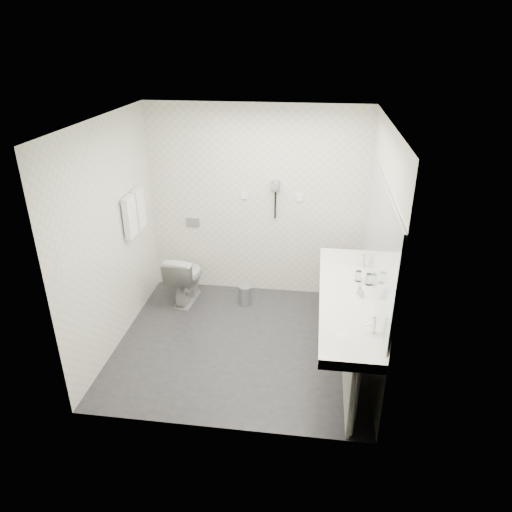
# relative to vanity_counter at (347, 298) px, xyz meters

# --- Properties ---
(floor) EXTENTS (2.80, 2.80, 0.00)m
(floor) POSITION_rel_vanity_counter_xyz_m (-1.12, 0.20, -0.80)
(floor) COLOR #28282D
(floor) RESTS_ON ground
(ceiling) EXTENTS (2.80, 2.80, 0.00)m
(ceiling) POSITION_rel_vanity_counter_xyz_m (-1.12, 0.20, 1.70)
(ceiling) COLOR white
(ceiling) RESTS_ON wall_back
(wall_back) EXTENTS (2.80, 0.00, 2.80)m
(wall_back) POSITION_rel_vanity_counter_xyz_m (-1.12, 1.50, 0.45)
(wall_back) COLOR silver
(wall_back) RESTS_ON floor
(wall_front) EXTENTS (2.80, 0.00, 2.80)m
(wall_front) POSITION_rel_vanity_counter_xyz_m (-1.12, -1.10, 0.45)
(wall_front) COLOR silver
(wall_front) RESTS_ON floor
(wall_left) EXTENTS (0.00, 2.60, 2.60)m
(wall_left) POSITION_rel_vanity_counter_xyz_m (-2.52, 0.20, 0.45)
(wall_left) COLOR silver
(wall_left) RESTS_ON floor
(wall_right) EXTENTS (0.00, 2.60, 2.60)m
(wall_right) POSITION_rel_vanity_counter_xyz_m (0.27, 0.20, 0.45)
(wall_right) COLOR silver
(wall_right) RESTS_ON floor
(vanity_counter) EXTENTS (0.55, 2.20, 0.10)m
(vanity_counter) POSITION_rel_vanity_counter_xyz_m (0.00, 0.00, 0.00)
(vanity_counter) COLOR white
(vanity_counter) RESTS_ON floor
(vanity_panel) EXTENTS (0.03, 2.15, 0.75)m
(vanity_panel) POSITION_rel_vanity_counter_xyz_m (0.02, 0.00, -0.42)
(vanity_panel) COLOR gray
(vanity_panel) RESTS_ON floor
(vanity_post_near) EXTENTS (0.06, 0.06, 0.75)m
(vanity_post_near) POSITION_rel_vanity_counter_xyz_m (0.05, -1.04, -0.42)
(vanity_post_near) COLOR silver
(vanity_post_near) RESTS_ON floor
(vanity_post_far) EXTENTS (0.06, 0.06, 0.75)m
(vanity_post_far) POSITION_rel_vanity_counter_xyz_m (0.05, 1.04, -0.42)
(vanity_post_far) COLOR silver
(vanity_post_far) RESTS_ON floor
(mirror) EXTENTS (0.02, 2.20, 1.05)m
(mirror) POSITION_rel_vanity_counter_xyz_m (0.26, 0.00, 0.65)
(mirror) COLOR #B2BCC6
(mirror) RESTS_ON wall_right
(basin_near) EXTENTS (0.40, 0.31, 0.05)m
(basin_near) POSITION_rel_vanity_counter_xyz_m (0.00, -0.65, 0.04)
(basin_near) COLOR white
(basin_near) RESTS_ON vanity_counter
(basin_far) EXTENTS (0.40, 0.31, 0.05)m
(basin_far) POSITION_rel_vanity_counter_xyz_m (0.00, 0.65, 0.04)
(basin_far) COLOR white
(basin_far) RESTS_ON vanity_counter
(faucet_near) EXTENTS (0.04, 0.04, 0.15)m
(faucet_near) POSITION_rel_vanity_counter_xyz_m (0.19, -0.65, 0.12)
(faucet_near) COLOR silver
(faucet_near) RESTS_ON vanity_counter
(faucet_far) EXTENTS (0.04, 0.04, 0.15)m
(faucet_far) POSITION_rel_vanity_counter_xyz_m (0.19, 0.65, 0.12)
(faucet_far) COLOR silver
(faucet_far) RESTS_ON vanity_counter
(soap_bottle_a) EXTENTS (0.04, 0.04, 0.09)m
(soap_bottle_a) POSITION_rel_vanity_counter_xyz_m (0.14, -0.04, 0.10)
(soap_bottle_a) COLOR white
(soap_bottle_a) RESTS_ON vanity_counter
(soap_bottle_c) EXTENTS (0.06, 0.06, 0.12)m
(soap_bottle_c) POSITION_rel_vanity_counter_xyz_m (0.11, 0.01, 0.11)
(soap_bottle_c) COLOR white
(soap_bottle_c) RESTS_ON vanity_counter
(glass_left) EXTENTS (0.07, 0.07, 0.12)m
(glass_left) POSITION_rel_vanity_counter_xyz_m (0.23, 0.23, 0.11)
(glass_left) COLOR silver
(glass_left) RESTS_ON vanity_counter
(glass_right) EXTENTS (0.08, 0.08, 0.12)m
(glass_right) POSITION_rel_vanity_counter_xyz_m (0.12, 0.30, 0.11)
(glass_right) COLOR silver
(glass_right) RESTS_ON vanity_counter
(toilet) EXTENTS (0.44, 0.70, 0.68)m
(toilet) POSITION_rel_vanity_counter_xyz_m (-2.00, 1.07, -0.46)
(toilet) COLOR white
(toilet) RESTS_ON floor
(flush_plate) EXTENTS (0.18, 0.02, 0.12)m
(flush_plate) POSITION_rel_vanity_counter_xyz_m (-1.98, 1.49, 0.15)
(flush_plate) COLOR #B2B5BA
(flush_plate) RESTS_ON wall_back
(pedal_bin) EXTENTS (0.23, 0.23, 0.25)m
(pedal_bin) POSITION_rel_vanity_counter_xyz_m (-1.21, 1.07, -0.68)
(pedal_bin) COLOR #B2B5BA
(pedal_bin) RESTS_ON floor
(bin_lid) EXTENTS (0.18, 0.18, 0.02)m
(bin_lid) POSITION_rel_vanity_counter_xyz_m (-1.21, 1.07, -0.55)
(bin_lid) COLOR #B2B5BA
(bin_lid) RESTS_ON pedal_bin
(towel_rail) EXTENTS (0.02, 0.62, 0.02)m
(towel_rail) POSITION_rel_vanity_counter_xyz_m (-2.47, 0.75, 0.75)
(towel_rail) COLOR silver
(towel_rail) RESTS_ON wall_left
(towel_near) EXTENTS (0.07, 0.24, 0.48)m
(towel_near) POSITION_rel_vanity_counter_xyz_m (-2.46, 0.61, 0.53)
(towel_near) COLOR white
(towel_near) RESTS_ON towel_rail
(towel_far) EXTENTS (0.07, 0.24, 0.48)m
(towel_far) POSITION_rel_vanity_counter_xyz_m (-2.46, 0.89, 0.53)
(towel_far) COLOR white
(towel_far) RESTS_ON towel_rail
(dryer_cradle) EXTENTS (0.10, 0.04, 0.14)m
(dryer_cradle) POSITION_rel_vanity_counter_xyz_m (-0.88, 1.47, 0.70)
(dryer_cradle) COLOR gray
(dryer_cradle) RESTS_ON wall_back
(dryer_barrel) EXTENTS (0.08, 0.14, 0.08)m
(dryer_barrel) POSITION_rel_vanity_counter_xyz_m (-0.88, 1.40, 0.73)
(dryer_barrel) COLOR gray
(dryer_barrel) RESTS_ON dryer_cradle
(dryer_cord) EXTENTS (0.02, 0.02, 0.35)m
(dryer_cord) POSITION_rel_vanity_counter_xyz_m (-0.88, 1.46, 0.45)
(dryer_cord) COLOR black
(dryer_cord) RESTS_ON dryer_cradle
(switch_plate_a) EXTENTS (0.09, 0.02, 0.09)m
(switch_plate_a) POSITION_rel_vanity_counter_xyz_m (-1.27, 1.49, 0.55)
(switch_plate_a) COLOR white
(switch_plate_a) RESTS_ON wall_back
(switch_plate_b) EXTENTS (0.09, 0.02, 0.09)m
(switch_plate_b) POSITION_rel_vanity_counter_xyz_m (-0.57, 1.49, 0.55)
(switch_plate_b) COLOR white
(switch_plate_b) RESTS_ON wall_back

